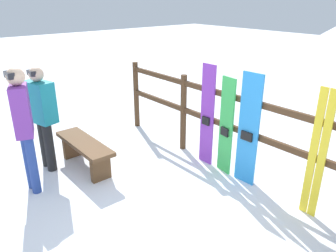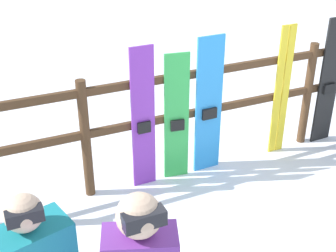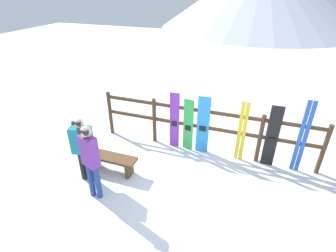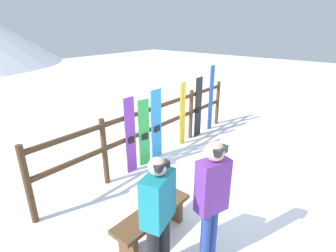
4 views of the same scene
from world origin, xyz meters
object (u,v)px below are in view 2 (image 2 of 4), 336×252
snowboard_blue (209,107)px  snowboard_black_stripe (329,82)px  snowboard_green (177,118)px  snowboard_purple (143,120)px  ski_pair_yellow (282,91)px

snowboard_blue → snowboard_black_stripe: size_ratio=0.99×
snowboard_green → snowboard_black_stripe: (2.01, 0.00, 0.07)m
snowboard_purple → snowboard_blue: size_ratio=1.00×
ski_pair_yellow → snowboard_black_stripe: snowboard_black_stripe is taller
snowboard_blue → snowboard_black_stripe: snowboard_black_stripe is taller
snowboard_green → ski_pair_yellow: size_ratio=0.91×
snowboard_blue → ski_pair_yellow: ski_pair_yellow is taller
snowboard_blue → ski_pair_yellow: bearing=0.2°
snowboard_blue → snowboard_black_stripe: (1.63, 0.00, 0.01)m
ski_pair_yellow → snowboard_black_stripe: (0.68, -0.00, 0.00)m
ski_pair_yellow → snowboard_green: bearing=-179.8°
snowboard_green → ski_pair_yellow: 1.33m
snowboard_green → ski_pair_yellow: (1.33, 0.00, 0.07)m
snowboard_black_stripe → snowboard_green: bearing=-180.0°
snowboard_purple → snowboard_black_stripe: 2.38m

